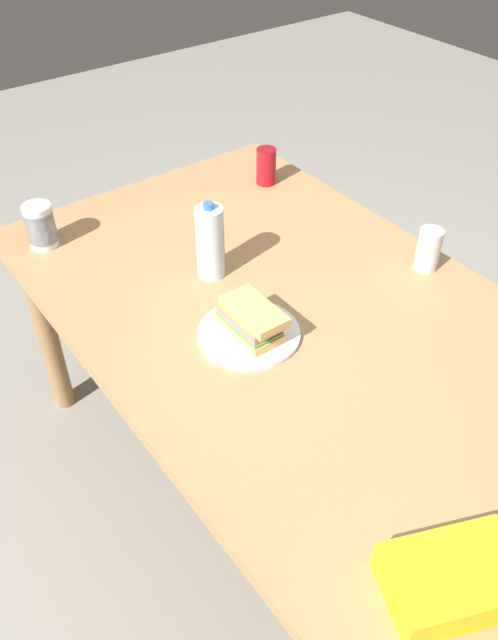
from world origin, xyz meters
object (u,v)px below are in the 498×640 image
at_px(paper_plate, 249,334).
at_px(dining_table, 307,346).
at_px(chip_bag, 453,579).
at_px(water_bottle_tall, 210,242).
at_px(sandwich, 251,320).
at_px(soda_can_red, 266,166).
at_px(plastic_cup_stack, 41,226).
at_px(soda_can_silver, 428,249).

bearing_deg(paper_plate, dining_table, 70.43).
xyz_separation_m(chip_bag, water_bottle_tall, (-0.99, 0.18, 0.07)).
bearing_deg(sandwich, paper_plate, -153.38).
xyz_separation_m(paper_plate, soda_can_red, (-0.59, 0.51, 0.06)).
bearing_deg(plastic_cup_stack, soda_can_red, 83.19).
xyz_separation_m(chip_bag, soda_can_silver, (-0.66, 0.68, 0.03)).
bearing_deg(soda_can_silver, soda_can_red, -174.80).
relative_size(sandwich, soda_can_red, 1.49).
bearing_deg(paper_plate, soda_can_red, 139.26).
relative_size(chip_bag, water_bottle_tall, 1.04).
bearing_deg(soda_can_red, water_bottle_tall, -53.80).
distance_m(plastic_cup_stack, soda_can_silver, 1.10).
bearing_deg(water_bottle_tall, chip_bag, -10.35).
xyz_separation_m(dining_table, sandwich, (-0.05, -0.15, 0.13)).
relative_size(water_bottle_tall, soda_can_silver, 1.82).
height_order(dining_table, soda_can_red, soda_can_red).
distance_m(water_bottle_tall, plastic_cup_stack, 0.52).
bearing_deg(plastic_cup_stack, chip_bag, 5.45).
distance_m(paper_plate, soda_can_silver, 0.57).
relative_size(paper_plate, water_bottle_tall, 1.14).
relative_size(dining_table, water_bottle_tall, 8.18).
bearing_deg(chip_bag, soda_can_red, -92.96).
relative_size(sandwich, soda_can_silver, 1.49).
height_order(soda_can_red, plastic_cup_stack, plastic_cup_stack).
height_order(dining_table, sandwich, sandwich).
xyz_separation_m(dining_table, soda_can_silver, (0.01, 0.42, 0.14)).
distance_m(chip_bag, soda_can_silver, 0.95).
distance_m(sandwich, plastic_cup_stack, 0.73).
xyz_separation_m(sandwich, chip_bag, (0.72, -0.11, -0.02)).
distance_m(dining_table, chip_bag, 0.73).
height_order(plastic_cup_stack, soda_can_silver, plastic_cup_stack).
height_order(paper_plate, soda_can_silver, soda_can_silver).
distance_m(paper_plate, sandwich, 0.05).
relative_size(soda_can_red, soda_can_silver, 1.00).
xyz_separation_m(soda_can_red, plastic_cup_stack, (-0.09, -0.75, 0.00)).
height_order(dining_table, paper_plate, paper_plate).
height_order(dining_table, plastic_cup_stack, plastic_cup_stack).
distance_m(dining_table, paper_plate, 0.18).
relative_size(paper_plate, chip_bag, 1.10).
height_order(chip_bag, soda_can_silver, soda_can_silver).
bearing_deg(soda_can_red, paper_plate, -40.74).
height_order(paper_plate, chip_bag, chip_bag).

